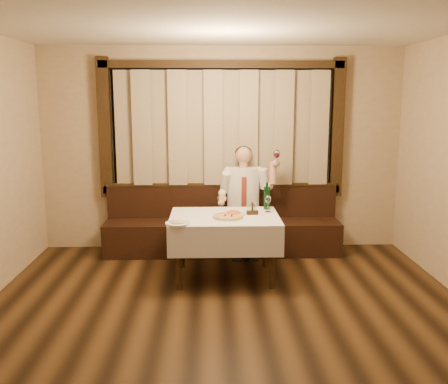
{
  "coord_description": "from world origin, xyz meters",
  "views": [
    {
      "loc": [
        -0.17,
        -3.95,
        2.11
      ],
      "look_at": [
        0.0,
        1.9,
        1.0
      ],
      "focal_mm": 40.0,
      "sensor_mm": 36.0,
      "label": 1
    }
  ],
  "objects_px": {
    "banquette": "(222,230)",
    "seated_man": "(244,193)",
    "cruet_caddy": "(252,210)",
    "pasta_red": "(233,212)",
    "green_bottle": "(267,197)",
    "pasta_cream": "(178,221)",
    "dining_table": "(224,224)",
    "pizza": "(228,217)"
  },
  "relations": [
    {
      "from": "banquette",
      "to": "pizza",
      "type": "bearing_deg",
      "value": -88.16
    },
    {
      "from": "pizza",
      "to": "seated_man",
      "type": "xyz_separation_m",
      "value": [
        0.26,
        1.04,
        0.08
      ]
    },
    {
      "from": "banquette",
      "to": "pasta_red",
      "type": "xyz_separation_m",
      "value": [
        0.11,
        -0.98,
        0.48
      ]
    },
    {
      "from": "cruet_caddy",
      "to": "seated_man",
      "type": "xyz_separation_m",
      "value": [
        -0.04,
        0.87,
        0.04
      ]
    },
    {
      "from": "pizza",
      "to": "pasta_cream",
      "type": "distance_m",
      "value": 0.62
    },
    {
      "from": "pasta_cream",
      "to": "seated_man",
      "type": "xyz_separation_m",
      "value": [
        0.81,
        1.31,
        0.05
      ]
    },
    {
      "from": "pizza",
      "to": "green_bottle",
      "type": "bearing_deg",
      "value": 41.78
    },
    {
      "from": "banquette",
      "to": "cruet_caddy",
      "type": "bearing_deg",
      "value": -71.08
    },
    {
      "from": "banquette",
      "to": "seated_man",
      "type": "bearing_deg",
      "value": -17.15
    },
    {
      "from": "pasta_red",
      "to": "cruet_caddy",
      "type": "xyz_separation_m",
      "value": [
        0.22,
        0.02,
        0.01
      ]
    },
    {
      "from": "pasta_red",
      "to": "pasta_cream",
      "type": "xyz_separation_m",
      "value": [
        -0.62,
        -0.42,
        0.0
      ]
    },
    {
      "from": "pasta_cream",
      "to": "pasta_red",
      "type": "bearing_deg",
      "value": 33.97
    },
    {
      "from": "banquette",
      "to": "pizza",
      "type": "relative_size",
      "value": 8.87
    },
    {
      "from": "dining_table",
      "to": "pasta_cream",
      "type": "height_order",
      "value": "pasta_cream"
    },
    {
      "from": "pizza",
      "to": "green_bottle",
      "type": "xyz_separation_m",
      "value": [
        0.49,
        0.44,
        0.13
      ]
    },
    {
      "from": "banquette",
      "to": "seated_man",
      "type": "distance_m",
      "value": 0.62
    },
    {
      "from": "banquette",
      "to": "pasta_red",
      "type": "bearing_deg",
      "value": -83.83
    },
    {
      "from": "banquette",
      "to": "pasta_cream",
      "type": "height_order",
      "value": "banquette"
    },
    {
      "from": "pizza",
      "to": "pasta_cream",
      "type": "height_order",
      "value": "pasta_cream"
    },
    {
      "from": "seated_man",
      "to": "dining_table",
      "type": "bearing_deg",
      "value": -107.48
    },
    {
      "from": "pizza",
      "to": "banquette",
      "type": "bearing_deg",
      "value": 91.84
    },
    {
      "from": "pizza",
      "to": "cruet_caddy",
      "type": "xyz_separation_m",
      "value": [
        0.29,
        0.17,
        0.03
      ]
    },
    {
      "from": "dining_table",
      "to": "pizza",
      "type": "relative_size",
      "value": 3.52
    },
    {
      "from": "dining_table",
      "to": "seated_man",
      "type": "xyz_separation_m",
      "value": [
        0.29,
        0.93,
        0.2
      ]
    },
    {
      "from": "pasta_red",
      "to": "seated_man",
      "type": "bearing_deg",
      "value": 78.08
    },
    {
      "from": "dining_table",
      "to": "cruet_caddy",
      "type": "bearing_deg",
      "value": 10.35
    },
    {
      "from": "dining_table",
      "to": "pasta_cream",
      "type": "bearing_deg",
      "value": -143.95
    },
    {
      "from": "pasta_cream",
      "to": "pizza",
      "type": "bearing_deg",
      "value": 25.73
    },
    {
      "from": "pasta_red",
      "to": "green_bottle",
      "type": "xyz_separation_m",
      "value": [
        0.42,
        0.29,
        0.11
      ]
    },
    {
      "from": "pasta_red",
      "to": "cruet_caddy",
      "type": "distance_m",
      "value": 0.23
    },
    {
      "from": "dining_table",
      "to": "pasta_cream",
      "type": "xyz_separation_m",
      "value": [
        -0.52,
        -0.38,
        0.14
      ]
    },
    {
      "from": "pizza",
      "to": "cruet_caddy",
      "type": "bearing_deg",
      "value": 30.09
    },
    {
      "from": "dining_table",
      "to": "pizza",
      "type": "bearing_deg",
      "value": -71.64
    },
    {
      "from": "pasta_red",
      "to": "pasta_cream",
      "type": "relative_size",
      "value": 0.98
    },
    {
      "from": "dining_table",
      "to": "green_bottle",
      "type": "height_order",
      "value": "green_bottle"
    },
    {
      "from": "banquette",
      "to": "green_bottle",
      "type": "height_order",
      "value": "green_bottle"
    },
    {
      "from": "green_bottle",
      "to": "pizza",
      "type": "bearing_deg",
      "value": -138.22
    },
    {
      "from": "pasta_cream",
      "to": "banquette",
      "type": "bearing_deg",
      "value": 69.69
    },
    {
      "from": "pizza",
      "to": "cruet_caddy",
      "type": "relative_size",
      "value": 2.53
    },
    {
      "from": "banquette",
      "to": "green_bottle",
      "type": "relative_size",
      "value": 9.23
    },
    {
      "from": "dining_table",
      "to": "pasta_red",
      "type": "xyz_separation_m",
      "value": [
        0.11,
        0.04,
        0.14
      ]
    },
    {
      "from": "cruet_caddy",
      "to": "pasta_red",
      "type": "bearing_deg",
      "value": 178.62
    }
  ]
}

